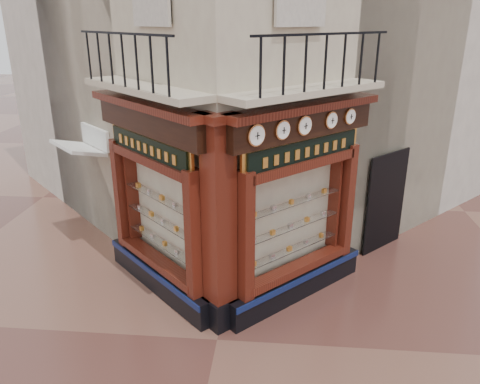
# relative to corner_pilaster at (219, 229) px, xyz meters

# --- Properties ---
(ground) EXTENTS (80.00, 80.00, 0.00)m
(ground) POSITION_rel_corner_pilaster_xyz_m (0.00, -0.50, -1.95)
(ground) COLOR #532E27
(ground) RESTS_ON ground
(neighbour_left) EXTENTS (11.31, 11.31, 11.00)m
(neighbour_left) POSITION_rel_corner_pilaster_xyz_m (-2.47, 8.13, 3.55)
(neighbour_left) COLOR beige
(neighbour_left) RESTS_ON ground
(neighbour_right) EXTENTS (11.31, 11.31, 11.00)m
(neighbour_right) POSITION_rel_corner_pilaster_xyz_m (2.47, 8.13, 3.55)
(neighbour_right) COLOR beige
(neighbour_right) RESTS_ON ground
(shopfront_left) EXTENTS (2.86, 2.86, 3.98)m
(shopfront_left) POSITION_rel_corner_pilaster_xyz_m (-1.41, 1.07, 0.03)
(shopfront_left) COLOR black
(shopfront_left) RESTS_ON ground
(shopfront_right) EXTENTS (2.86, 2.86, 3.98)m
(shopfront_right) POSITION_rel_corner_pilaster_xyz_m (1.41, 1.07, 0.03)
(shopfront_right) COLOR black
(shopfront_right) RESTS_ON ground
(corner_pilaster) EXTENTS (0.85, 0.85, 3.98)m
(corner_pilaster) POSITION_rel_corner_pilaster_xyz_m (0.00, 0.00, 0.00)
(corner_pilaster) COLOR black
(corner_pilaster) RESTS_ON ground
(balcony) EXTENTS (5.94, 2.97, 1.03)m
(balcony) POSITION_rel_corner_pilaster_xyz_m (0.00, 0.99, 2.27)
(balcony) COLOR beige
(balcony) RESTS_ON ground
(clock_a) EXTENTS (0.29, 0.29, 0.37)m
(clock_a) POSITION_rel_corner_pilaster_xyz_m (0.63, 0.02, 1.67)
(clock_a) COLOR #C77C42
(clock_a) RESTS_ON ground
(clock_b) EXTENTS (0.27, 0.27, 0.34)m
(clock_b) POSITION_rel_corner_pilaster_xyz_m (1.05, 0.44, 1.67)
(clock_b) COLOR #C77C42
(clock_b) RESTS_ON ground
(clock_c) EXTENTS (0.28, 0.28, 0.35)m
(clock_c) POSITION_rel_corner_pilaster_xyz_m (1.43, 0.82, 1.67)
(clock_c) COLOR #C77C42
(clock_c) RESTS_ON ground
(clock_d) EXTENTS (0.26, 0.26, 0.32)m
(clock_d) POSITION_rel_corner_pilaster_xyz_m (1.94, 1.33, 1.67)
(clock_d) COLOR #C77C42
(clock_d) RESTS_ON ground
(clock_e) EXTENTS (0.25, 0.25, 0.31)m
(clock_e) POSITION_rel_corner_pilaster_xyz_m (2.33, 1.72, 1.67)
(clock_e) COLOR #C77C42
(clock_e) RESTS_ON ground
(awning) EXTENTS (1.63, 1.63, 0.29)m
(awning) POSITION_rel_corner_pilaster_xyz_m (-3.80, 3.09, -1.95)
(awning) COLOR silver
(awning) RESTS_ON ground
(signboard_left) EXTENTS (2.10, 2.10, 0.56)m
(signboard_left) POSITION_rel_corner_pilaster_xyz_m (-1.46, 1.01, 1.15)
(signboard_left) COLOR #EEA946
(signboard_left) RESTS_ON ground
(signboard_right) EXTENTS (2.17, 2.17, 0.58)m
(signboard_right) POSITION_rel_corner_pilaster_xyz_m (1.46, 1.01, 1.15)
(signboard_right) COLOR #EEA946
(signboard_right) RESTS_ON ground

